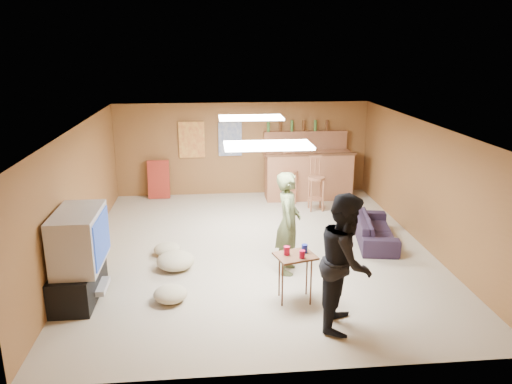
{
  "coord_description": "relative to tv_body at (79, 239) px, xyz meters",
  "views": [
    {
      "loc": [
        -0.81,
        -8.19,
        3.51
      ],
      "look_at": [
        0.0,
        0.2,
        1.0
      ],
      "focal_mm": 35.0,
      "sensor_mm": 36.0,
      "label": 1
    }
  ],
  "objects": [
    {
      "name": "tv_stand",
      "position": [
        -0.07,
        0.0,
        -0.65
      ],
      "size": [
        0.55,
        1.3,
        0.5
      ],
      "primitive_type": "cube",
      "color": "black",
      "rests_on": "ground"
    },
    {
      "name": "bar_stool_left",
      "position": [
        3.65,
        4.15,
        -0.36
      ],
      "size": [
        0.38,
        0.38,
        1.09
      ],
      "primitive_type": null,
      "rotation": [
        0.0,
        0.0,
        -0.11
      ],
      "color": "brown",
      "rests_on": "ground"
    },
    {
      "name": "person_black",
      "position": [
        3.52,
        -1.07,
        -0.01
      ],
      "size": [
        0.93,
        1.04,
        1.77
      ],
      "primitive_type": "imported",
      "rotation": [
        0.0,
        0.0,
        1.21
      ],
      "color": "black",
      "rests_on": "ground"
    },
    {
      "name": "bottle_row",
      "position": [
        3.95,
        4.88,
        0.75
      ],
      "size": [
        1.48,
        0.08,
        0.26
      ],
      "primitive_type": null,
      "color": "#3F7233",
      "rests_on": "bar_shelf"
    },
    {
      "name": "cushion_far",
      "position": [
        1.24,
        -0.25,
        -0.79
      ],
      "size": [
        0.61,
        0.61,
        0.22
      ],
      "primitive_type": "ellipsoid",
      "rotation": [
        0.0,
        0.0,
        -0.32
      ],
      "color": "tan",
      "rests_on": "ground"
    },
    {
      "name": "tv_body",
      "position": [
        0.0,
        0.0,
        0.0
      ],
      "size": [
        0.6,
        1.1,
        0.8
      ],
      "primitive_type": "cube",
      "color": "#B2B2B7",
      "rests_on": "tv_stand"
    },
    {
      "name": "poster_left",
      "position": [
        1.45,
        4.96,
        0.45
      ],
      "size": [
        0.6,
        0.03,
        0.85
      ],
      "primitive_type": "cube",
      "color": "#BF3F26",
      "rests_on": "wall_back"
    },
    {
      "name": "wall_right",
      "position": [
        5.65,
        1.5,
        0.2
      ],
      "size": [
        0.02,
        7.0,
        2.2
      ],
      "primitive_type": "cube",
      "color": "brown",
      "rests_on": "ground"
    },
    {
      "name": "tray_table",
      "position": [
        3.0,
        -0.39,
        -0.55
      ],
      "size": [
        0.63,
        0.55,
        0.7
      ],
      "primitive_type": "cube",
      "rotation": [
        0.0,
        0.0,
        0.27
      ],
      "color": "#472816",
      "rests_on": "ground"
    },
    {
      "name": "cup_blue",
      "position": [
        3.14,
        -0.32,
        -0.15
      ],
      "size": [
        0.09,
        0.09,
        0.12
      ],
      "primitive_type": "cylinder",
      "rotation": [
        0.0,
        0.0,
        -0.06
      ],
      "color": "navy",
      "rests_on": "tray_table"
    },
    {
      "name": "wall_left",
      "position": [
        -0.35,
        1.5,
        0.2
      ],
      "size": [
        0.02,
        7.0,
        2.2
      ],
      "primitive_type": "cube",
      "color": "brown",
      "rests_on": "ground"
    },
    {
      "name": "ground",
      "position": [
        2.65,
        1.5,
        -0.9
      ],
      "size": [
        7.0,
        7.0,
        0.0
      ],
      "primitive_type": "plane",
      "color": "tan",
      "rests_on": "ground"
    },
    {
      "name": "cup_red_far",
      "position": [
        3.07,
        -0.5,
        -0.15
      ],
      "size": [
        0.09,
        0.09,
        0.11
      ],
      "primitive_type": "cylinder",
      "rotation": [
        0.0,
        0.0,
        0.13
      ],
      "color": "#BA0C35",
      "rests_on": "tray_table"
    },
    {
      "name": "sofa",
      "position": [
        4.84,
        1.64,
        -0.66
      ],
      "size": [
        0.91,
        1.73,
        0.48
      ],
      "primitive_type": "imported",
      "rotation": [
        0.0,
        0.0,
        1.4
      ],
      "color": "black",
      "rests_on": "ground"
    },
    {
      "name": "cushion_mid",
      "position": [
        1.07,
        1.4,
        -0.8
      ],
      "size": [
        0.57,
        0.57,
        0.21
      ],
      "primitive_type": "ellipsoid",
      "rotation": [
        0.0,
        0.0,
        -0.31
      ],
      "color": "tan",
      "rests_on": "ground"
    },
    {
      "name": "dvd_box",
      "position": [
        0.15,
        0.0,
        -0.75
      ],
      "size": [
        0.35,
        0.5,
        0.08
      ],
      "primitive_type": "cube",
      "color": "#B2B2B7",
      "rests_on": "tv_stand"
    },
    {
      "name": "person_olive",
      "position": [
        3.05,
        0.56,
        -0.08
      ],
      "size": [
        0.51,
        0.67,
        1.64
      ],
      "primitive_type": "imported",
      "rotation": [
        0.0,
        0.0,
        1.36
      ],
      "color": "#49522F",
      "rests_on": "ground"
    },
    {
      "name": "cushion_near_tv",
      "position": [
        1.25,
        0.82,
        -0.76
      ],
      "size": [
        0.76,
        0.76,
        0.27
      ],
      "primitive_type": "ellipsoid",
      "rotation": [
        0.0,
        0.0,
        -0.28
      ],
      "color": "tan",
      "rests_on": "ground"
    },
    {
      "name": "wall_front",
      "position": [
        2.65,
        -2.0,
        0.2
      ],
      "size": [
        6.0,
        0.02,
        2.2
      ],
      "primitive_type": "cube",
      "color": "brown",
      "rests_on": "ground"
    },
    {
      "name": "bar_backing",
      "position": [
        4.15,
        4.92,
        0.3
      ],
      "size": [
        2.0,
        0.14,
        0.6
      ],
      "primitive_type": "cube",
      "color": "brown",
      "rests_on": "bar_counter"
    },
    {
      "name": "ceiling",
      "position": [
        2.65,
        1.5,
        1.3
      ],
      "size": [
        6.0,
        7.0,
        0.02
      ],
      "primitive_type": "cube",
      "color": "silver",
      "rests_on": "ground"
    },
    {
      "name": "ceiling_panel_front",
      "position": [
        2.65,
        0.0,
        1.27
      ],
      "size": [
        1.2,
        0.6,
        0.04
      ],
      "primitive_type": "cube",
      "color": "white",
      "rests_on": "ceiling"
    },
    {
      "name": "bar_lip",
      "position": [
        4.15,
        4.2,
        0.2
      ],
      "size": [
        2.1,
        0.12,
        0.05
      ],
      "primitive_type": "cube",
      "color": "#472816",
      "rests_on": "bar_counter"
    },
    {
      "name": "wall_back",
      "position": [
        2.65,
        5.0,
        0.2
      ],
      "size": [
        6.0,
        0.02,
        2.2
      ],
      "primitive_type": "cube",
      "color": "brown",
      "rests_on": "ground"
    },
    {
      "name": "bar_shelf",
      "position": [
        4.15,
        4.9,
        0.6
      ],
      "size": [
        2.0,
        0.18,
        0.05
      ],
      "primitive_type": "cube",
      "color": "brown",
      "rests_on": "bar_backing"
    },
    {
      "name": "bar_counter",
      "position": [
        4.15,
        4.45,
        -0.35
      ],
      "size": [
        2.0,
        0.6,
        1.1
      ],
      "primitive_type": "cube",
      "color": "brown",
      "rests_on": "ground"
    },
    {
      "name": "poster_right",
      "position": [
        2.35,
        4.96,
        0.45
      ],
      "size": [
        0.55,
        0.03,
        0.8
      ],
      "primitive_type": "cube",
      "color": "#334C99",
      "rests_on": "wall_back"
    },
    {
      "name": "ceiling_panel_back",
      "position": [
        2.65,
        2.7,
        1.27
      ],
      "size": [
        1.2,
        0.6,
        0.04
      ],
      "primitive_type": "cube",
      "color": "white",
      "rests_on": "ceiling"
    },
    {
      "name": "folding_chair_stack",
      "position": [
        0.65,
        4.8,
        -0.45
      ],
      "size": [
        0.5,
        0.26,
        0.91
      ],
      "primitive_type": "cube",
      "rotation": [
        -0.14,
        0.0,
        0.0
      ],
      "color": "#9E2A1D",
      "rests_on": "ground"
    },
    {
      "name": "tv_screen",
      "position": [
        0.31,
        0.0,
        0.0
      ],
      "size": [
        0.02,
        0.95,
        0.65
      ],
      "primitive_type": "cube",
      "color": "navy",
      "rests_on": "tv_body"
    },
    {
      "name": "cup_red_near",
      "position": [
        2.88,
        -0.37,
        -0.14
      ],
      "size": [
        0.1,
        0.1,
        0.12
      ],
      "primitive_type": "cylinder",
      "rotation": [
        0.0,
        0.0,
        -0.09
      ],
      "color": "#BA0C35",
      "rests_on": "tray_table"
    },
    {
      "name": "bar_stool_right",
      "position": [
        4.15,
        3.56,
        -0.33
      ],
      "size": [
        0.41,
        0.41,
        1.14
      ],
      "primitive_type": null,
      "rotation": [
        0.0,
        0.0,
        0.15
      ],
      "color": "brown",
      "rests_on": "ground"
    }
  ]
}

